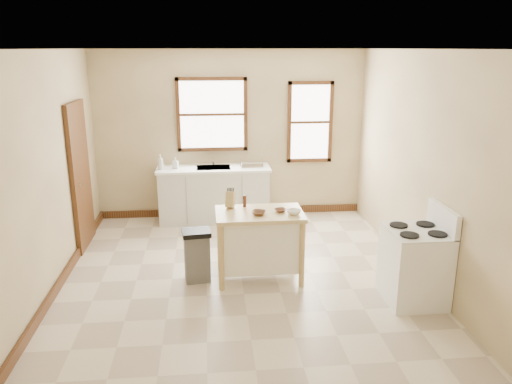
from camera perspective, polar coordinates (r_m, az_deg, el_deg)
floor at (r=6.48m, az=-1.70°, el=-9.57°), size 5.00×5.00×0.00m
ceiling at (r=5.84m, az=-1.94°, el=16.03°), size 5.00×5.00×0.00m
wall_back at (r=8.45m, az=-2.94°, el=6.52°), size 4.50×0.04×2.80m
wall_left at (r=6.28m, az=-22.77°, el=1.88°), size 0.04×5.00×2.80m
wall_right at (r=6.54m, az=18.28°, el=2.87°), size 0.04×5.00×2.80m
window_main at (r=8.37m, az=-5.05°, el=8.81°), size 1.17×0.06×1.22m
window_side at (r=8.57m, az=6.19°, el=7.93°), size 0.77×0.06×1.37m
door_left at (r=7.57m, az=-19.42°, el=1.75°), size 0.06×0.90×2.10m
baseboard_back at (r=8.75m, az=-2.81°, el=-2.20°), size 4.50×0.04×0.12m
baseboard_left at (r=6.70m, az=-21.27°, el=-9.27°), size 0.04×5.00×0.12m
sink_counter at (r=8.36m, az=-4.81°, el=-0.24°), size 1.86×0.62×0.92m
faucet at (r=8.40m, az=-4.92°, el=3.84°), size 0.03×0.03×0.22m
soap_bottle_a at (r=8.18m, az=-10.87°, el=3.36°), size 0.10×0.10×0.24m
soap_bottle_b at (r=8.22m, az=-9.18°, el=3.29°), size 0.10×0.10×0.18m
dish_rack at (r=8.24m, az=-0.47°, el=3.22°), size 0.45×0.38×0.09m
kitchen_island at (r=6.26m, az=0.39°, el=-6.11°), size 1.07×0.69×0.88m
knife_block at (r=6.25m, az=-2.95°, el=-0.93°), size 0.13×0.13×0.20m
pepper_grinder at (r=6.30m, az=-1.32°, el=-1.03°), size 0.06×0.06×0.15m
bowl_a at (r=6.01m, az=0.32°, el=-2.40°), size 0.22×0.22×0.04m
bowl_b at (r=6.13m, az=2.82°, el=-2.10°), size 0.18×0.18×0.04m
bowl_c at (r=6.04m, az=4.35°, el=-2.30°), size 0.21×0.21×0.05m
trash_bin at (r=6.28m, az=-6.75°, el=-7.22°), size 0.38×0.33×0.66m
gas_stove at (r=5.96m, az=17.74°, el=-6.83°), size 0.69×0.70×1.13m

